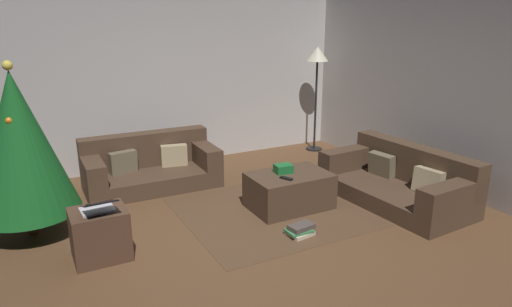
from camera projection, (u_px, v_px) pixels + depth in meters
The scene contains 14 objects.
ground_plane at pixel (250, 248), 4.66m from camera, with size 6.40×6.40×0.00m, color brown.
rear_partition at pixel (155, 82), 6.94m from camera, with size 6.40×0.12×2.60m, color #BCB7B2.
corner_partition at pixel (474, 97), 5.70m from camera, with size 0.12×6.40×2.60m, color #B5B0AB.
couch_left at pixel (150, 167), 6.30m from camera, with size 1.78×0.88×0.70m.
couch_right at pixel (400, 181), 5.79m from camera, with size 1.06×1.93×0.69m.
ottoman at pixel (289, 191), 5.59m from camera, with size 0.97×0.65×0.43m, color #473323.
gift_box at pixel (283, 169), 5.55m from camera, with size 0.21×0.16×0.10m, color #19662D.
tv_remote at pixel (286, 178), 5.34m from camera, with size 0.05×0.16×0.02m, color black.
christmas_tree at pixel (20, 143), 4.67m from camera, with size 1.06×1.06×1.85m.
side_table at pixel (100, 234), 4.41m from camera, with size 0.52×0.44×0.50m, color #4C3323.
laptop at pixel (98, 207), 4.27m from camera, with size 0.32×0.40×0.17m.
book_stack at pixel (300, 230), 4.92m from camera, with size 0.31×0.25×0.12m.
corner_lamp at pixel (317, 62), 7.64m from camera, with size 0.36×0.36×1.78m.
area_rug at pixel (289, 207), 5.65m from camera, with size 2.60×2.00×0.01m, color #513824.
Camera 1 is at (-1.91, -3.72, 2.27)m, focal length 32.13 mm.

